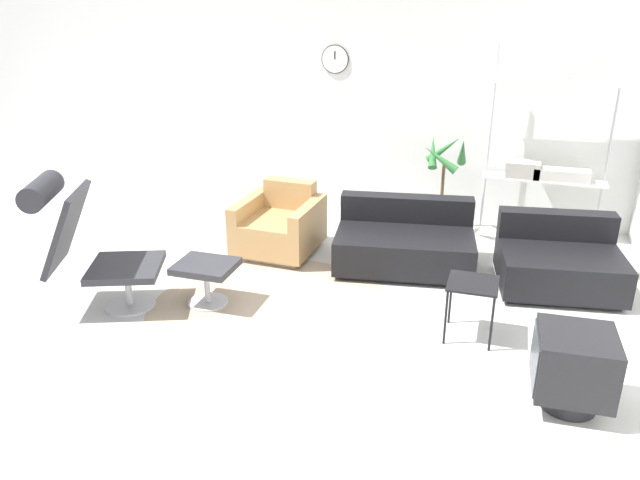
% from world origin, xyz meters
% --- Properties ---
extents(ground_plane, '(12.00, 12.00, 0.00)m').
position_xyz_m(ground_plane, '(0.00, 0.00, 0.00)').
color(ground_plane, silver).
extents(wall_back, '(12.00, 0.09, 2.80)m').
position_xyz_m(wall_back, '(-0.00, 2.87, 1.40)').
color(wall_back, silver).
rests_on(wall_back, ground_plane).
extents(round_rug, '(2.23, 2.23, 0.01)m').
position_xyz_m(round_rug, '(-0.30, -0.02, 0.00)').
color(round_rug, tan).
rests_on(round_rug, ground_plane).
extents(lounge_chair, '(1.14, 0.89, 1.19)m').
position_xyz_m(lounge_chair, '(-1.86, -0.43, 0.70)').
color(lounge_chair, '#BCBCC1').
rests_on(lounge_chair, ground_plane).
extents(ottoman, '(0.51, 0.43, 0.39)m').
position_xyz_m(ottoman, '(-0.91, -0.06, 0.30)').
color(ottoman, '#BCBCC1').
rests_on(ottoman, ground_plane).
extents(armchair_red, '(0.83, 0.88, 0.71)m').
position_xyz_m(armchair_red, '(-0.72, 1.26, 0.27)').
color(armchair_red, silver).
rests_on(armchair_red, ground_plane).
extents(couch_low, '(1.46, 1.06, 0.65)m').
position_xyz_m(couch_low, '(0.62, 1.26, 0.24)').
color(couch_low, black).
rests_on(couch_low, ground_plane).
extents(couch_second, '(1.19, 1.02, 0.65)m').
position_xyz_m(couch_second, '(2.08, 1.21, 0.24)').
color(couch_second, black).
rests_on(couch_second, ground_plane).
extents(side_table, '(0.39, 0.39, 0.48)m').
position_xyz_m(side_table, '(1.36, 0.05, 0.42)').
color(side_table, black).
rests_on(side_table, ground_plane).
extents(crt_television, '(0.52, 0.52, 0.55)m').
position_xyz_m(crt_television, '(2.08, -0.67, 0.30)').
color(crt_television, black).
rests_on(crt_television, ground_plane).
extents(potted_plant, '(0.50, 0.51, 1.17)m').
position_xyz_m(potted_plant, '(0.85, 2.32, 0.54)').
color(potted_plant, '#333338').
rests_on(potted_plant, ground_plane).
extents(shelf_unit, '(1.31, 0.28, 2.07)m').
position_xyz_m(shelf_unit, '(2.02, 2.55, 1.17)').
color(shelf_unit, '#BCBCC1').
rests_on(shelf_unit, ground_plane).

